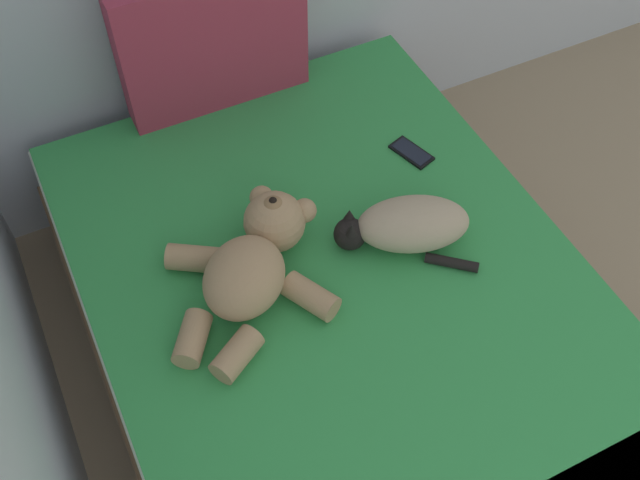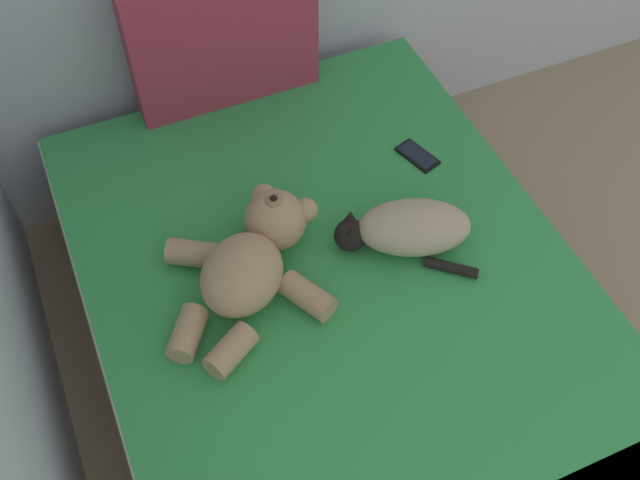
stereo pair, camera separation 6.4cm
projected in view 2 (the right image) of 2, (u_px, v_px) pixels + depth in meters
name	position (u px, v px, depth m)	size (l,w,h in m)	color
bed	(343.00, 340.00, 2.40)	(1.46, 2.07, 0.51)	brown
patterned_cushion	(223.00, 36.00, 2.52)	(0.64, 0.12, 0.51)	#A5334C
cat	(408.00, 229.00, 2.25)	(0.42, 0.35, 0.15)	tan
teddy_bear	(252.00, 260.00, 2.17)	(0.56, 0.54, 0.20)	tan
cell_phone	(417.00, 156.00, 2.53)	(0.11, 0.16, 0.01)	black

